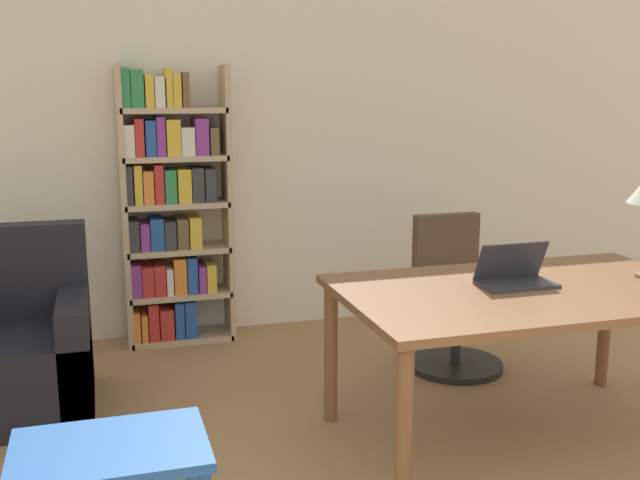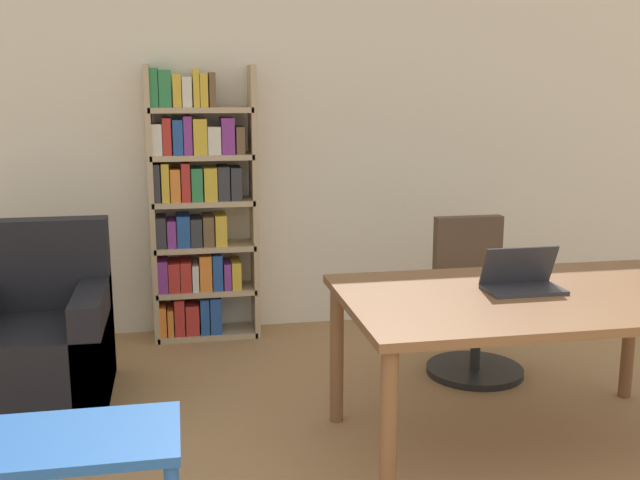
{
  "view_description": "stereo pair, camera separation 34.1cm",
  "coord_description": "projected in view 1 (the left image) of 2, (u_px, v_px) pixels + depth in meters",
  "views": [
    {
      "loc": [
        -1.32,
        -0.66,
        1.71
      ],
      "look_at": [
        -0.35,
        2.54,
        1.03
      ],
      "focal_mm": 42.0,
      "sensor_mm": 36.0,
      "label": 1
    },
    {
      "loc": [
        -0.98,
        -0.74,
        1.71
      ],
      "look_at": [
        -0.35,
        2.54,
        1.03
      ],
      "focal_mm": 42.0,
      "sensor_mm": 36.0,
      "label": 2
    }
  ],
  "objects": [
    {
      "name": "armchair",
      "position": [
        15.0,
        354.0,
        3.99
      ],
      "size": [
        0.78,
        0.79,
        0.97
      ],
      "color": "black",
      "rests_on": "ground_plane"
    },
    {
      "name": "wall_back",
      "position": [
        287.0,
        139.0,
        5.31
      ],
      "size": [
        8.0,
        0.06,
        2.7
      ],
      "color": "beige",
      "rests_on": "ground_plane"
    },
    {
      "name": "office_chair",
      "position": [
        453.0,
        303.0,
        4.62
      ],
      "size": [
        0.58,
        0.58,
        0.94
      ],
      "color": "black",
      "rests_on": "ground_plane"
    },
    {
      "name": "desk",
      "position": [
        527.0,
        304.0,
        3.57
      ],
      "size": [
        1.78,
        1.08,
        0.78
      ],
      "color": "brown",
      "rests_on": "ground_plane"
    },
    {
      "name": "laptop",
      "position": [
        514.0,
        276.0,
        3.59
      ],
      "size": [
        0.36,
        0.21,
        0.21
      ],
      "color": "#2D2D33",
      "rests_on": "desk"
    },
    {
      "name": "bookshelf",
      "position": [
        170.0,
        210.0,
        4.98
      ],
      "size": [
        0.72,
        0.28,
        1.86
      ],
      "color": "tan",
      "rests_on": "ground_plane"
    },
    {
      "name": "side_table_blue",
      "position": [
        111.0,
        472.0,
        2.48
      ],
      "size": [
        0.64,
        0.44,
        0.55
      ],
      "color": "#2356A3",
      "rests_on": "ground_plane"
    }
  ]
}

